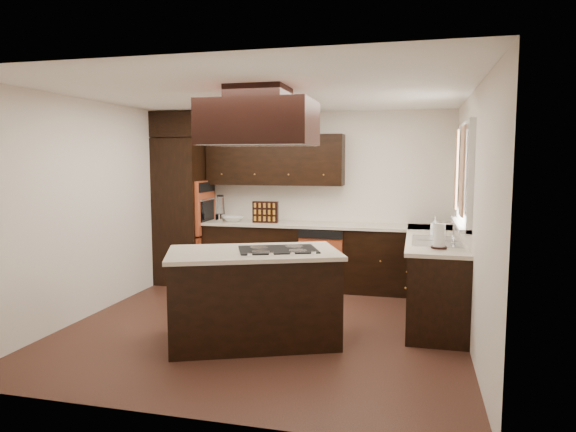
% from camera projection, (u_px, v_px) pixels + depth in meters
% --- Properties ---
extents(floor, '(4.20, 4.20, 0.02)m').
position_uv_depth(floor, '(266.00, 326.00, 5.65)').
color(floor, brown).
rests_on(floor, ground).
extents(ceiling, '(4.20, 4.20, 0.02)m').
position_uv_depth(ceiling, '(265.00, 93.00, 5.37)').
color(ceiling, white).
rests_on(ceiling, ground).
extents(wall_back, '(4.20, 0.02, 2.50)m').
position_uv_depth(wall_back, '(306.00, 198.00, 7.55)').
color(wall_back, white).
rests_on(wall_back, ground).
extents(wall_front, '(4.20, 0.02, 2.50)m').
position_uv_depth(wall_front, '(177.00, 243.00, 3.48)').
color(wall_front, white).
rests_on(wall_front, ground).
extents(wall_left, '(0.02, 4.20, 2.50)m').
position_uv_depth(wall_left, '(93.00, 208.00, 6.02)').
color(wall_left, white).
rests_on(wall_left, ground).
extents(wall_right, '(0.02, 4.20, 2.50)m').
position_uv_depth(wall_right, '(473.00, 218.00, 5.00)').
color(wall_right, white).
rests_on(wall_right, ground).
extents(oven_column, '(0.65, 0.75, 2.12)m').
position_uv_depth(oven_column, '(183.00, 211.00, 7.60)').
color(oven_column, black).
rests_on(oven_column, floor).
extents(wall_oven_face, '(0.05, 0.62, 0.78)m').
position_uv_depth(wall_oven_face, '(205.00, 207.00, 7.51)').
color(wall_oven_face, '#C5522C').
rests_on(wall_oven_face, oven_column).
extents(base_cabinets_back, '(2.93, 0.60, 0.88)m').
position_uv_depth(base_cabinets_back, '(304.00, 256.00, 7.33)').
color(base_cabinets_back, black).
rests_on(base_cabinets_back, floor).
extents(base_cabinets_right, '(0.60, 2.40, 0.88)m').
position_uv_depth(base_cabinets_right, '(434.00, 277.00, 6.03)').
color(base_cabinets_right, black).
rests_on(base_cabinets_right, floor).
extents(countertop_back, '(2.93, 0.63, 0.04)m').
position_uv_depth(countertop_back, '(304.00, 225.00, 7.26)').
color(countertop_back, beige).
rests_on(countertop_back, base_cabinets_back).
extents(countertop_right, '(0.63, 2.40, 0.04)m').
position_uv_depth(countertop_right, '(434.00, 238.00, 5.99)').
color(countertop_right, beige).
rests_on(countertop_right, base_cabinets_right).
extents(upper_cabinets, '(2.00, 0.34, 0.72)m').
position_uv_depth(upper_cabinets, '(275.00, 160.00, 7.42)').
color(upper_cabinets, black).
rests_on(upper_cabinets, wall_back).
extents(dishwasher_front, '(0.60, 0.05, 0.72)m').
position_uv_depth(dishwasher_front, '(320.00, 264.00, 6.98)').
color(dishwasher_front, '#C5522C').
rests_on(dishwasher_front, floor).
extents(window_frame, '(0.06, 1.32, 1.12)m').
position_uv_depth(window_frame, '(465.00, 175.00, 5.50)').
color(window_frame, silver).
rests_on(window_frame, wall_right).
extents(window_pane, '(0.00, 1.20, 1.00)m').
position_uv_depth(window_pane, '(468.00, 175.00, 5.49)').
color(window_pane, white).
rests_on(window_pane, wall_right).
extents(curtain_left, '(0.02, 0.34, 0.90)m').
position_uv_depth(curtain_left, '(463.00, 171.00, 5.10)').
color(curtain_left, beige).
rests_on(curtain_left, wall_right).
extents(curtain_right, '(0.02, 0.34, 0.90)m').
position_uv_depth(curtain_right, '(456.00, 170.00, 5.91)').
color(curtain_right, beige).
rests_on(curtain_right, wall_right).
extents(sink_rim, '(0.52, 0.84, 0.01)m').
position_uv_depth(sink_rim, '(437.00, 241.00, 5.64)').
color(sink_rim, silver).
rests_on(sink_rim, countertop_right).
extents(island, '(1.82, 1.42, 0.88)m').
position_uv_depth(island, '(254.00, 298.00, 5.11)').
color(island, black).
rests_on(island, floor).
extents(island_top, '(1.90, 1.50, 0.04)m').
position_uv_depth(island_top, '(253.00, 253.00, 5.06)').
color(island_top, beige).
rests_on(island_top, island).
extents(cooktop, '(0.90, 0.76, 0.01)m').
position_uv_depth(cooktop, '(278.00, 249.00, 5.09)').
color(cooktop, black).
rests_on(cooktop, island_top).
extents(range_hood, '(1.05, 0.72, 0.42)m').
position_uv_depth(range_hood, '(259.00, 123.00, 4.86)').
color(range_hood, black).
rests_on(range_hood, ceiling).
extents(hood_duct, '(0.55, 0.50, 0.13)m').
position_uv_depth(hood_duct, '(259.00, 93.00, 4.83)').
color(hood_duct, black).
rests_on(hood_duct, ceiling).
extents(blender_base, '(0.15, 0.15, 0.10)m').
position_uv_depth(blender_base, '(221.00, 217.00, 7.55)').
color(blender_base, silver).
rests_on(blender_base, countertop_back).
extents(blender_pitcher, '(0.13, 0.13, 0.26)m').
position_uv_depth(blender_pitcher, '(220.00, 205.00, 7.53)').
color(blender_pitcher, silver).
rests_on(blender_pitcher, blender_base).
extents(spice_rack, '(0.37, 0.12, 0.30)m').
position_uv_depth(spice_rack, '(265.00, 212.00, 7.31)').
color(spice_rack, black).
rests_on(spice_rack, countertop_back).
extents(mixing_bowl, '(0.36, 0.36, 0.07)m').
position_uv_depth(mixing_bowl, '(233.00, 219.00, 7.45)').
color(mixing_bowl, silver).
rests_on(mixing_bowl, countertop_back).
extents(soap_bottle, '(0.11, 0.11, 0.22)m').
position_uv_depth(soap_bottle, '(435.00, 226.00, 6.12)').
color(soap_bottle, silver).
rests_on(soap_bottle, countertop_right).
extents(paper_towel, '(0.12, 0.12, 0.26)m').
position_uv_depth(paper_towel, '(439.00, 236.00, 5.15)').
color(paper_towel, silver).
rests_on(paper_towel, countertop_right).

